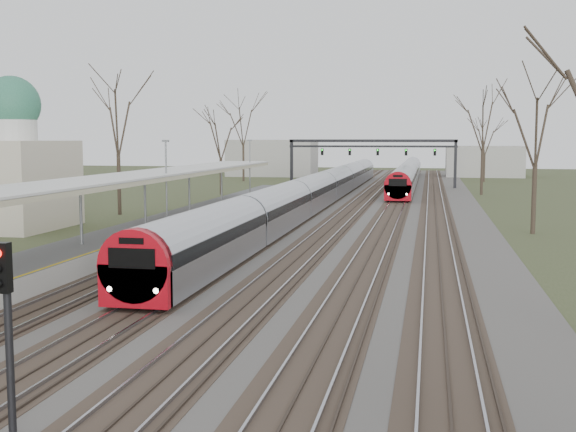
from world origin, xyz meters
TOP-DOWN VIEW (x-y plane):
  - track_bed at (0.26, 55.00)m, footprint 24.00×160.00m
  - platform at (-9.05, 37.50)m, footprint 3.50×69.00m
  - canopy at (-9.05, 32.99)m, footprint 4.10×50.00m
  - signal_gantry at (0.29, 84.99)m, footprint 21.00×0.59m
  - tree_west_far at (-17.00, 48.00)m, footprint 5.50×5.50m
  - tree_east_far at (14.00, 42.00)m, footprint 5.00×5.00m
  - train_near at (-2.50, 61.75)m, footprint 2.62×90.21m
  - train_far at (4.50, 92.43)m, footprint 2.62×60.21m
  - signal_post at (-0.75, 6.65)m, footprint 0.35×0.45m

SIDE VIEW (x-z plane):
  - track_bed at x=0.26m, z-range -0.05..0.17m
  - platform at x=-9.05m, z-range 0.00..1.00m
  - train_near at x=-2.50m, z-range -0.05..3.00m
  - train_far at x=4.50m, z-range -0.05..3.00m
  - signal_post at x=-0.75m, z-range 0.67..4.77m
  - canopy at x=-9.05m, z-range 2.37..5.48m
  - signal_gantry at x=0.29m, z-range 1.87..7.95m
  - tree_east_far at x=14.00m, z-range 2.14..12.44m
  - tree_west_far at x=-17.00m, z-range 2.35..13.68m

